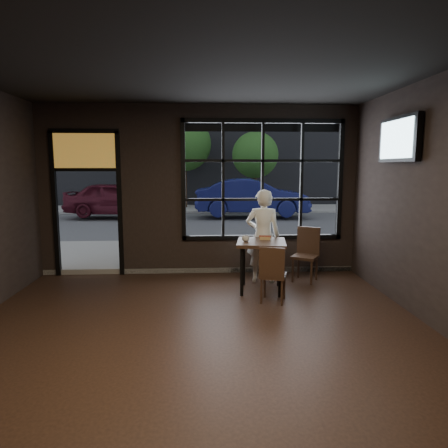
{
  "coord_description": "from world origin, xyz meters",
  "views": [
    {
      "loc": [
        0.08,
        -4.08,
        2.05
      ],
      "look_at": [
        0.4,
        2.2,
        1.15
      ],
      "focal_mm": 32.0,
      "sensor_mm": 36.0,
      "label": 1
    }
  ],
  "objects": [
    {
      "name": "chair_near",
      "position": [
        1.13,
        1.79,
        0.44
      ],
      "size": [
        0.48,
        0.48,
        0.88
      ],
      "primitive_type": "cube",
      "rotation": [
        0.0,
        0.0,
        2.83
      ],
      "color": "#322015",
      "rests_on": "floor"
    },
    {
      "name": "chair_window",
      "position": [
        1.89,
        2.85,
        0.48
      ],
      "size": [
        0.57,
        0.57,
        0.97
      ],
      "primitive_type": "cube",
      "rotation": [
        0.0,
        0.0,
        -0.54
      ],
      "color": "#322015",
      "rests_on": "floor"
    },
    {
      "name": "floor",
      "position": [
        0.0,
        0.0,
        -0.01
      ],
      "size": [
        6.0,
        7.0,
        0.02
      ],
      "primitive_type": "cube",
      "color": "black",
      "rests_on": "ground"
    },
    {
      "name": "cafe_table",
      "position": [
        1.02,
        2.33,
        0.42
      ],
      "size": [
        0.89,
        0.89,
        0.85
      ],
      "primitive_type": "cube",
      "rotation": [
        0.0,
        0.0,
        -0.15
      ],
      "color": "#322015",
      "rests_on": "floor"
    },
    {
      "name": "cup",
      "position": [
        0.76,
        2.3,
        0.89
      ],
      "size": [
        0.14,
        0.14,
        0.1
      ],
      "primitive_type": "imported",
      "rotation": [
        0.0,
        0.0,
        -0.14
      ],
      "color": "silver",
      "rests_on": "cafe_table"
    },
    {
      "name": "tree_left",
      "position": [
        -0.83,
        15.47,
        3.12
      ],
      "size": [
        2.59,
        2.59,
        4.43
      ],
      "color": "#332114",
      "rests_on": "street_asphalt"
    },
    {
      "name": "stained_transom",
      "position": [
        -2.1,
        3.5,
        2.35
      ],
      "size": [
        1.2,
        0.06,
        0.7
      ],
      "primitive_type": "cube",
      "color": "orange",
      "rests_on": "ground"
    },
    {
      "name": "tree_right",
      "position": [
        2.49,
        14.59,
        2.58
      ],
      "size": [
        2.15,
        2.15,
        3.67
      ],
      "color": "#332114",
      "rests_on": "street_asphalt"
    },
    {
      "name": "tv",
      "position": [
        2.93,
        1.7,
        2.45
      ],
      "size": [
        0.13,
        1.12,
        0.66
      ],
      "primitive_type": "cube",
      "color": "black",
      "rests_on": "wall_right"
    },
    {
      "name": "man",
      "position": [
        1.13,
        2.85,
        0.83
      ],
      "size": [
        0.66,
        0.48,
        1.67
      ],
      "primitive_type": "imported",
      "rotation": [
        0.0,
        0.0,
        3.0
      ],
      "color": "white",
      "rests_on": "floor"
    },
    {
      "name": "street_asphalt",
      "position": [
        0.0,
        24.0,
        -0.02
      ],
      "size": [
        60.0,
        41.0,
        0.04
      ],
      "primitive_type": "cube",
      "color": "#545456",
      "rests_on": "ground"
    },
    {
      "name": "building_across",
      "position": [
        0.0,
        23.0,
        7.5
      ],
      "size": [
        28.0,
        12.0,
        15.0
      ],
      "primitive_type": "cube",
      "color": "#5B5956",
      "rests_on": "ground"
    },
    {
      "name": "ceiling",
      "position": [
        0.0,
        0.0,
        3.21
      ],
      "size": [
        6.0,
        7.0,
        0.02
      ],
      "primitive_type": "cube",
      "color": "black",
      "rests_on": "ground"
    },
    {
      "name": "window_frame",
      "position": [
        1.2,
        3.5,
        1.8
      ],
      "size": [
        3.06,
        0.12,
        2.28
      ],
      "primitive_type": "cube",
      "color": "black",
      "rests_on": "ground"
    },
    {
      "name": "maroon_car",
      "position": [
        -3.38,
        11.96,
        0.78
      ],
      "size": [
        4.13,
        1.95,
        1.36
      ],
      "primitive_type": "imported",
      "rotation": [
        0.0,
        0.0,
        1.48
      ],
      "color": "#47111C",
      "rests_on": "street_asphalt"
    },
    {
      "name": "navy_car",
      "position": [
        2.03,
        11.87,
        0.84
      ],
      "size": [
        4.59,
        1.83,
        1.49
      ],
      "primitive_type": "imported",
      "rotation": [
        0.0,
        0.0,
        1.51
      ],
      "color": "#13174D",
      "rests_on": "street_asphalt"
    },
    {
      "name": "hotdog",
      "position": [
        1.1,
        2.46,
        0.87
      ],
      "size": [
        0.21,
        0.11,
        0.06
      ],
      "primitive_type": null,
      "rotation": [
        0.0,
        0.0,
        -0.18
      ],
      "color": "tan",
      "rests_on": "cafe_table"
    }
  ]
}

